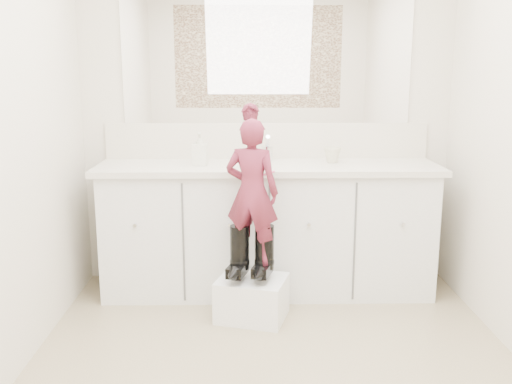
{
  "coord_description": "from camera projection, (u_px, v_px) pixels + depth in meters",
  "views": [
    {
      "loc": [
        -0.14,
        -2.55,
        1.52
      ],
      "look_at": [
        -0.09,
        0.94,
        0.76
      ],
      "focal_mm": 40.0,
      "sensor_mm": 36.0,
      "label": 1
    }
  ],
  "objects": [
    {
      "name": "floor",
      "position": [
        276.0,
        382.0,
        2.82
      ],
      "size": [
        3.0,
        3.0,
        0.0
      ],
      "primitive_type": "plane",
      "color": "#877558",
      "rests_on": "ground"
    },
    {
      "name": "wall_back",
      "position": [
        267.0,
        114.0,
        4.03
      ],
      "size": [
        2.6,
        0.0,
        2.6
      ],
      "primitive_type": "plane",
      "rotation": [
        1.57,
        0.0,
        0.0
      ],
      "color": "beige",
      "rests_on": "floor"
    },
    {
      "name": "wall_front",
      "position": [
        322.0,
        237.0,
        1.1
      ],
      "size": [
        2.6,
        0.0,
        2.6
      ],
      "primitive_type": "plane",
      "rotation": [
        -1.57,
        0.0,
        0.0
      ],
      "color": "beige",
      "rests_on": "floor"
    },
    {
      "name": "vanity_cabinet",
      "position": [
        268.0,
        231.0,
        3.92
      ],
      "size": [
        2.2,
        0.55,
        0.85
      ],
      "primitive_type": "cube",
      "color": "silver",
      "rests_on": "floor"
    },
    {
      "name": "countertop",
      "position": [
        268.0,
        167.0,
        3.81
      ],
      "size": [
        2.28,
        0.58,
        0.04
      ],
      "primitive_type": "cube",
      "color": "beige",
      "rests_on": "vanity_cabinet"
    },
    {
      "name": "backsplash",
      "position": [
        267.0,
        141.0,
        4.05
      ],
      "size": [
        2.28,
        0.03,
        0.25
      ],
      "primitive_type": "cube",
      "color": "beige",
      "rests_on": "countertop"
    },
    {
      "name": "mirror",
      "position": [
        267.0,
        50.0,
        3.92
      ],
      "size": [
        2.0,
        0.02,
        1.0
      ],
      "primitive_type": "cube",
      "color": "white",
      "rests_on": "wall_back"
    },
    {
      "name": "faucet",
      "position": [
        267.0,
        153.0,
        3.96
      ],
      "size": [
        0.08,
        0.08,
        0.1
      ],
      "primitive_type": "cylinder",
      "color": "silver",
      "rests_on": "countertop"
    },
    {
      "name": "cup",
      "position": [
        332.0,
        155.0,
        3.88
      ],
      "size": [
        0.13,
        0.13,
        0.11
      ],
      "primitive_type": "imported",
      "rotation": [
        0.0,
        0.0,
        -0.2
      ],
      "color": "beige",
      "rests_on": "countertop"
    },
    {
      "name": "soap_bottle",
      "position": [
        200.0,
        149.0,
        3.76
      ],
      "size": [
        0.11,
        0.11,
        0.21
      ],
      "primitive_type": "imported",
      "rotation": [
        0.0,
        0.0,
        -0.09
      ],
      "color": "beige",
      "rests_on": "countertop"
    },
    {
      "name": "step_stool",
      "position": [
        252.0,
        298.0,
        3.52
      ],
      "size": [
        0.48,
        0.44,
        0.26
      ],
      "primitive_type": "cube",
      "rotation": [
        0.0,
        0.0,
        -0.28
      ],
      "color": "white",
      "rests_on": "floor"
    },
    {
      "name": "boot_left",
      "position": [
        240.0,
        252.0,
        3.46
      ],
      "size": [
        0.18,
        0.25,
        0.34
      ],
      "primitive_type": null,
      "rotation": [
        0.0,
        0.0,
        -0.28
      ],
      "color": "black",
      "rests_on": "step_stool"
    },
    {
      "name": "boot_right",
      "position": [
        264.0,
        252.0,
        3.46
      ],
      "size": [
        0.18,
        0.25,
        0.34
      ],
      "primitive_type": null,
      "rotation": [
        0.0,
        0.0,
        -0.28
      ],
      "color": "black",
      "rests_on": "step_stool"
    },
    {
      "name": "toddler",
      "position": [
        252.0,
        192.0,
        3.38
      ],
      "size": [
        0.37,
        0.29,
        0.88
      ],
      "primitive_type": "imported",
      "rotation": [
        0.0,
        0.0,
        2.86
      ],
      "color": "#AC354C",
      "rests_on": "step_stool"
    },
    {
      "name": "toothbrush",
      "position": [
        264.0,
        175.0,
        3.34
      ],
      "size": [
        0.13,
        0.05,
        0.06
      ],
      "primitive_type": "cylinder",
      "rotation": [
        0.0,
        1.22,
        -0.28
      ],
      "color": "#D2517D",
      "rests_on": "toddler"
    }
  ]
}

